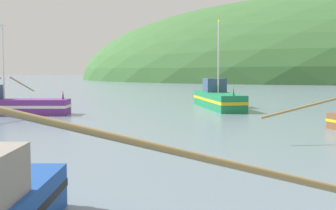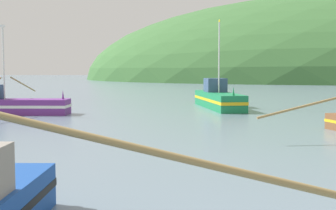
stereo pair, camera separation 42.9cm
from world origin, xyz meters
TOP-DOWN VIEW (x-y plane):
  - fishing_boat_green at (9.02, 46.40)m, footprint 3.61×11.15m
  - fishing_boat_purple at (-8.09, 40.37)m, footprint 9.63×14.26m

SIDE VIEW (x-z plane):
  - fishing_boat_purple at x=-8.09m, z-range -2.66..4.19m
  - fishing_boat_green at x=9.02m, z-range -3.07..4.78m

